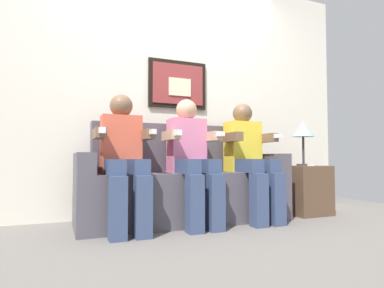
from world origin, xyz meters
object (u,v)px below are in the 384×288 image
Objects in this scene: side_table_right at (305,190)px; person_on_left at (124,155)px; couch at (185,187)px; table_lamp at (303,131)px; person_on_right at (250,155)px; spare_remote_on_table at (308,165)px; person_in_middle at (192,155)px.

person_on_left is at bearing -178.13° from side_table_right.
couch is 1.71× the size of person_on_left.
table_lamp reaches higher than couch.
person_on_left is 1.87m from table_lamp.
person_on_left is at bearing -179.98° from person_on_right.
side_table_right is 0.27m from spare_remote_on_table.
couch is 0.68m from person_on_left.
couch is 14.60× the size of spare_remote_on_table.
person_on_right reaches higher than table_lamp.
side_table_right is 1.09× the size of table_lamp.
table_lamp is at bearing 1.26° from person_on_left.
spare_remote_on_table is (-0.03, -0.08, 0.26)m from side_table_right.
person_on_right is 0.72m from table_lamp.
person_on_left is 1.00× the size of person_on_right.
person_on_left and person_in_middle have the same top height.
person_in_middle is at bearing -177.29° from side_table_right.
person_on_right is (1.18, 0.00, -0.00)m from person_on_left.
side_table_right is at bearing 69.58° from spare_remote_on_table.
spare_remote_on_table is at bearing -0.57° from person_on_left.
table_lamp is 0.35m from spare_remote_on_table.
person_in_middle is 2.41× the size of table_lamp.
side_table_right is (1.30, -0.11, -0.06)m from couch.
person_in_middle reaches higher than couch.
person_in_middle is 1.29m from table_lamp.
spare_remote_on_table is (1.27, -0.19, 0.20)m from couch.
spare_remote_on_table is at bearing -85.07° from table_lamp.
person_on_right reaches higher than side_table_right.
person_in_middle is 1.27m from spare_remote_on_table.
table_lamp is (-0.03, -0.02, 0.61)m from side_table_right.
person_in_middle is 8.54× the size of spare_remote_on_table.
person_in_middle is 1.00× the size of person_on_right.
person_in_middle reaches higher than side_table_right.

